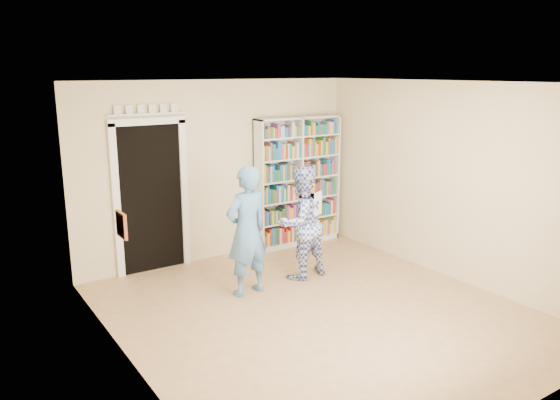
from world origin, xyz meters
The scene contains 11 objects.
floor centered at (0.00, 0.00, 0.00)m, with size 5.00×5.00×0.00m, color #A5744F.
ceiling centered at (0.00, 0.00, 2.70)m, with size 5.00×5.00×0.00m, color white.
wall_back centered at (0.00, 2.50, 1.35)m, with size 4.50×4.50×0.00m, color beige.
wall_left centered at (-2.25, 0.00, 1.35)m, with size 5.00×5.00×0.00m, color beige.
wall_right centered at (2.25, 0.00, 1.35)m, with size 5.00×5.00×0.00m, color beige.
bookshelf centered at (1.35, 2.34, 1.06)m, with size 1.53×0.29×2.10m.
doorway centered at (-1.10, 2.48, 1.18)m, with size 1.10×0.08×2.43m.
wall_art centered at (-2.23, 0.20, 1.40)m, with size 0.03×0.25×0.25m, color maroon.
man_blue centered at (-0.41, 0.97, 0.84)m, with size 0.61×0.40×1.68m, color #5080B1.
man_plaid centered at (0.51, 1.07, 0.79)m, with size 0.76×0.59×1.57m, color #304193.
paper_sheet centered at (0.65, 0.88, 1.08)m, with size 0.23×0.01×0.32m, color white.
Camera 1 is at (-3.72, -4.79, 2.84)m, focal length 35.00 mm.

